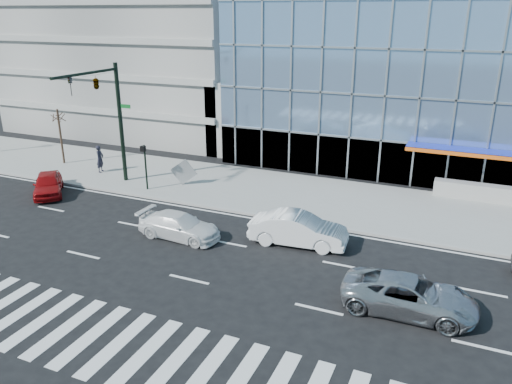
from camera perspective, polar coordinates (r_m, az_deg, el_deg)
ground at (r=25.85m, az=-3.12°, el=-5.88°), size 160.00×160.00×0.00m
sidewalk at (r=32.60m, az=3.12°, el=-0.14°), size 120.00×8.00×0.15m
parking_garage at (r=55.86m, az=-10.25°, el=18.35°), size 24.00×24.00×20.00m
ramp_block at (r=42.94m, az=0.32°, el=8.85°), size 6.00×8.00×6.00m
traffic_signal at (r=33.62m, az=-17.02°, el=10.39°), size 1.14×5.74×8.00m
ped_signal_post at (r=33.25m, az=-12.60°, el=3.55°), size 0.30×0.33×3.00m
street_tree_near at (r=40.84m, az=-21.69°, el=8.00°), size 1.10×1.10×4.23m
silver_suv at (r=20.92m, az=17.12°, el=-11.23°), size 5.29×2.51×1.46m
white_suv at (r=26.53m, az=-8.76°, el=-3.84°), size 4.56×1.94×1.31m
white_sedan at (r=25.50m, az=4.86°, el=-4.28°), size 5.11×2.18×1.64m
red_sedan at (r=35.05m, az=-22.68°, el=0.85°), size 4.03×4.25×1.43m
pedestrian at (r=38.16m, az=-17.40°, el=3.65°), size 0.62×0.81×1.98m
tilted_panel at (r=34.03m, az=-8.26°, el=2.29°), size 1.68×0.78×1.81m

